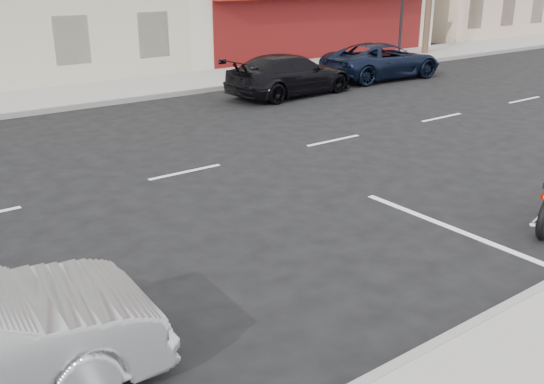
# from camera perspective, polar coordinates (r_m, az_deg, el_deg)

# --- Properties ---
(ground) EXTENTS (120.00, 120.00, 0.00)m
(ground) POSITION_cam_1_polar(r_m,az_deg,el_deg) (13.32, -0.61, 3.50)
(ground) COLOR black
(ground) RESTS_ON ground
(traffic_light) EXTENTS (0.26, 0.30, 3.80)m
(traffic_light) POSITION_cam_1_polar(r_m,az_deg,el_deg) (28.11, 12.30, 17.20)
(traffic_light) COLOR black
(traffic_light) RESTS_ON sidewalk_far
(fire_hydrant) EXTENTS (0.20, 0.20, 0.72)m
(fire_hydrant) POSITION_cam_1_polar(r_m,az_deg,el_deg) (27.30, 9.56, 13.02)
(fire_hydrant) COLOR beige
(fire_hydrant) RESTS_ON sidewalk_far
(suv_far) EXTENTS (4.80, 2.42, 1.30)m
(suv_far) POSITION_cam_1_polar(r_m,az_deg,el_deg) (23.29, 10.34, 12.06)
(suv_far) COLOR black
(suv_far) RESTS_ON ground
(car_far) EXTENTS (4.67, 2.22, 1.32)m
(car_far) POSITION_cam_1_polar(r_m,az_deg,el_deg) (19.75, 1.70, 10.97)
(car_far) COLOR black
(car_far) RESTS_ON ground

